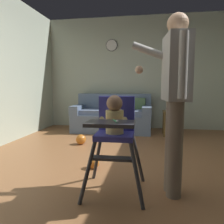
% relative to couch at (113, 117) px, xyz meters
% --- Properties ---
extents(ground, '(6.10, 7.43, 0.10)m').
position_rel_couch_xyz_m(ground, '(0.54, -2.43, -0.38)').
color(ground, '#93603A').
extents(wall_far, '(5.30, 0.06, 2.72)m').
position_rel_couch_xyz_m(wall_far, '(0.54, 0.52, 1.03)').
color(wall_far, '#B6C2B0').
rests_on(wall_far, ground).
extents(couch, '(1.78, 0.86, 0.86)m').
position_rel_couch_xyz_m(couch, '(0.00, 0.00, 0.00)').
color(couch, slate).
rests_on(couch, ground).
extents(high_chair, '(0.63, 0.74, 0.96)m').
position_rel_couch_xyz_m(high_chair, '(0.51, -2.93, 0.33)').
color(high_chair, '#2E2E34').
rests_on(high_chair, ground).
extents(adult_standing, '(0.55, 0.50, 1.69)m').
position_rel_couch_xyz_m(adult_standing, '(1.06, -2.87, 0.63)').
color(adult_standing, '#75685B').
rests_on(adult_standing, ground).
extents(toy_ball, '(0.18, 0.18, 0.18)m').
position_rel_couch_xyz_m(toy_ball, '(-0.37, -1.29, -0.24)').
color(toy_ball, orange).
rests_on(toy_ball, ground).
extents(toy_ball_second, '(0.14, 0.14, 0.14)m').
position_rel_couch_xyz_m(toy_ball_second, '(0.15, -2.37, -0.26)').
color(toy_ball_second, orange).
rests_on(toy_ball_second, ground).
extents(side_table, '(0.40, 0.40, 0.52)m').
position_rel_couch_xyz_m(side_table, '(1.32, -0.27, 0.05)').
color(side_table, brown).
rests_on(side_table, ground).
extents(sippy_cup, '(0.07, 0.07, 0.10)m').
position_rel_couch_xyz_m(sippy_cup, '(1.33, -0.27, 0.24)').
color(sippy_cup, green).
rests_on(sippy_cup, side_table).
extents(wall_clock, '(0.29, 0.04, 0.29)m').
position_rel_couch_xyz_m(wall_clock, '(-0.11, 0.48, 1.71)').
color(wall_clock, white).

